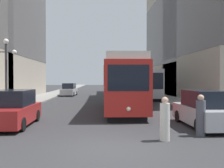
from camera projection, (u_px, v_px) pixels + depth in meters
ground_plane at (112, 149)px, 8.31m from camera, size 200.00×200.00×0.00m
sidewalk_left at (61, 91)px, 47.83m from camera, size 3.27×120.00×0.15m
sidewalk_right at (140, 91)px, 48.65m from camera, size 3.27×120.00×0.15m
streetcar at (121, 83)px, 19.06m from camera, size 2.95×12.27×3.89m
transit_bus at (142, 83)px, 31.89m from camera, size 2.59×12.88×3.45m
parked_car_left_near at (69, 90)px, 35.97m from camera, size 2.06×4.91×1.82m
parked_car_left_mid at (14, 109)px, 12.50m from camera, size 1.92×4.46×1.82m
parked_car_right_far at (204, 110)px, 12.25m from camera, size 1.89×4.56×1.82m
pedestrian_crossing_near at (201, 117)px, 10.29m from camera, size 0.39×0.39×1.73m
pedestrian_crossing_far at (165, 120)px, 9.46m from camera, size 0.38×0.38×1.69m
lamp_post_left_near at (6, 63)px, 16.56m from camera, size 1.41×0.36×4.95m
building_right_midblock at (195, 34)px, 41.08m from camera, size 13.20×20.07×19.22m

